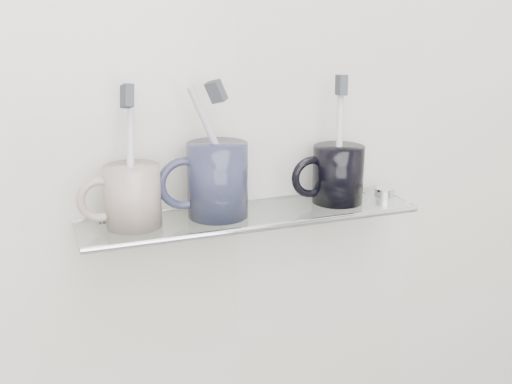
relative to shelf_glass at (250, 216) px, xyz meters
name	(u,v)px	position (x,y,z in m)	size (l,w,h in m)	color
wall_back	(236,106)	(0.00, 0.06, 0.15)	(2.50, 2.50, 0.00)	beige
shelf_glass	(250,216)	(0.00, 0.00, 0.00)	(0.50, 0.12, 0.01)	silver
shelf_rail	(264,228)	(0.00, -0.06, 0.00)	(0.01, 0.01, 0.50)	silver
bracket_left	(102,229)	(-0.21, 0.05, -0.01)	(0.02, 0.02, 0.03)	silver
bracket_right	(359,199)	(0.21, 0.05, -0.01)	(0.02, 0.02, 0.03)	silver
mug_left	(133,196)	(-0.17, 0.00, 0.05)	(0.08, 0.08, 0.09)	beige
mug_left_handle	(100,199)	(-0.21, 0.00, 0.05)	(0.06, 0.06, 0.01)	beige
toothbrush_left	(131,155)	(-0.17, 0.00, 0.10)	(0.01, 0.01, 0.19)	silver
bristles_left	(127,96)	(-0.17, 0.00, 0.19)	(0.01, 0.02, 0.03)	#32373D
mug_center	(218,180)	(-0.05, 0.00, 0.06)	(0.09, 0.09, 0.11)	#20253E
mug_center_handle	(184,183)	(-0.10, 0.00, 0.06)	(0.08, 0.08, 0.01)	#20253E
toothbrush_center	(217,148)	(-0.05, 0.00, 0.10)	(0.01, 0.01, 0.19)	#9A9BAF
bristles_center	(216,91)	(-0.05, 0.00, 0.19)	(0.01, 0.02, 0.03)	#32373D
mug_right	(338,174)	(0.15, 0.00, 0.05)	(0.08, 0.08, 0.09)	black
mug_right_handle	(311,177)	(0.10, 0.00, 0.05)	(0.06, 0.06, 0.01)	black
toothbrush_right	(339,138)	(0.15, 0.00, 0.10)	(0.01, 0.01, 0.19)	silver
bristles_right	(341,85)	(0.15, 0.00, 0.19)	(0.01, 0.02, 0.03)	#32373D
chrome_cap	(384,192)	(0.23, 0.00, 0.01)	(0.03, 0.03, 0.01)	silver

